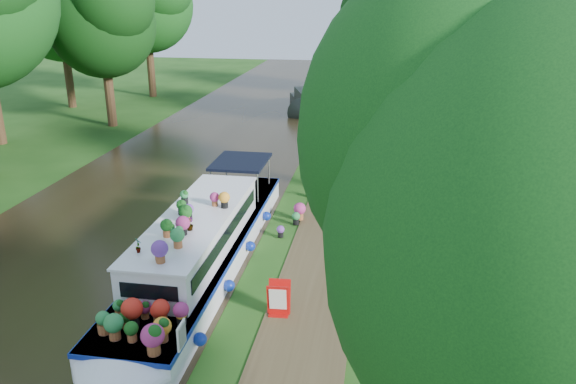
{
  "coord_description": "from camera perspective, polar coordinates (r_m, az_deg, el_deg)",
  "views": [
    {
      "loc": [
        2.76,
        -17.55,
        7.86
      ],
      "look_at": [
        -0.27,
        0.38,
        1.3
      ],
      "focal_mm": 35.0,
      "sensor_mm": 36.0,
      "label": 1
    }
  ],
  "objects": [
    {
      "name": "verge_plant",
      "position": [
        22.6,
        2.14,
        0.1
      ],
      "size": [
        0.43,
        0.37,
        0.47
      ],
      "primitive_type": "imported",
      "rotation": [
        0.0,
        0.0,
        -0.01
      ],
      "color": "#2B601C",
      "rests_on": "ground"
    },
    {
      "name": "tree_near_mid",
      "position": [
        32.7,
        13.18,
        16.85
      ],
      "size": [
        6.9,
        6.6,
        9.4
      ],
      "color": "#342111",
      "rests_on": "ground"
    },
    {
      "name": "towpath",
      "position": [
        19.28,
        4.13,
        -4.22
      ],
      "size": [
        2.2,
        100.0,
        0.03
      ],
      "primitive_type": "cube",
      "color": "#44371F",
      "rests_on": "ground"
    },
    {
      "name": "canal_water",
      "position": [
        21.12,
        -15.71,
        -2.76
      ],
      "size": [
        10.0,
        100.0,
        0.02
      ],
      "primitive_type": "cube",
      "color": "black",
      "rests_on": "ground"
    },
    {
      "name": "sandwich_board",
      "position": [
        14.51,
        -0.95,
        -10.91
      ],
      "size": [
        0.58,
        0.48,
        0.9
      ],
      "rotation": [
        0.0,
        0.0,
        0.06
      ],
      "color": "#B7100D",
      "rests_on": "towpath"
    },
    {
      "name": "pedestrian_dark",
      "position": [
        38.66,
        8.02,
        9.15
      ],
      "size": [
        0.89,
        0.77,
        1.57
      ],
      "primitive_type": "imported",
      "rotation": [
        0.0,
        0.0,
        0.25
      ],
      "color": "black",
      "rests_on": "towpath"
    },
    {
      "name": "tree_far_h",
      "position": [
        42.63,
        -22.2,
        17.48
      ],
      "size": [
        7.82,
        7.48,
        10.49
      ],
      "color": "#342111",
      "rests_on": "ground"
    },
    {
      "name": "second_boat",
      "position": [
        39.4,
        2.17,
        9.12
      ],
      "size": [
        3.75,
        7.36,
        1.34
      ],
      "rotation": [
        0.0,
        0.0,
        0.31
      ],
      "color": "black",
      "rests_on": "canal_water"
    },
    {
      "name": "plant_boat",
      "position": [
        16.46,
        -9.14,
        -5.62
      ],
      "size": [
        2.29,
        13.52,
        2.25
      ],
      "color": "white",
      "rests_on": "canal_water"
    },
    {
      "name": "ground",
      "position": [
        19.42,
        0.6,
        -4.03
      ],
      "size": [
        100.0,
        100.0,
        0.0
      ],
      "primitive_type": "plane",
      "color": "#1A4511",
      "rests_on": "ground"
    },
    {
      "name": "pedestrian_pink",
      "position": [
        35.98,
        5.89,
        8.73
      ],
      "size": [
        0.79,
        0.61,
        1.93
      ],
      "primitive_type": "imported",
      "rotation": [
        0.0,
        0.0,
        -0.24
      ],
      "color": "#CB5398",
      "rests_on": "towpath"
    },
    {
      "name": "tree_near_far",
      "position": [
        43.66,
        11.81,
        18.38
      ],
      "size": [
        7.59,
        7.26,
        10.3
      ],
      "color": "#342111",
      "rests_on": "ground"
    },
    {
      "name": "tree_near_overhang",
      "position": [
        20.68,
        12.92,
        15.87
      ],
      "size": [
        5.52,
        5.28,
        8.99
      ],
      "color": "#342111",
      "rests_on": "ground"
    },
    {
      "name": "tree_far_c",
      "position": [
        35.6,
        -18.43,
        16.73
      ],
      "size": [
        7.13,
        6.82,
        9.59
      ],
      "color": "#342111",
      "rests_on": "ground"
    }
  ]
}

